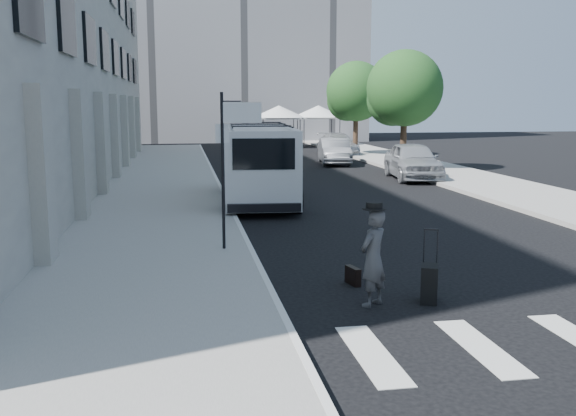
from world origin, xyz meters
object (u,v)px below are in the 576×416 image
object	(u,v)px
suitcase	(429,283)
parked_car_a	(413,161)
parked_car_c	(338,144)
businessman	(373,258)
cargo_van	(258,164)
parked_car_b	(334,151)
briefcase	(353,276)

from	to	relation	value
suitcase	parked_car_a	distance (m)	18.38
parked_car_a	parked_car_c	xyz separation A→B (m)	(-0.19, 13.33, -0.12)
businessman	cargo_van	xyz separation A→B (m)	(-0.55, 11.67, 0.50)
businessman	parked_car_c	distance (m)	31.46
businessman	parked_car_b	bearing A→B (deg)	-142.86
cargo_van	parked_car_b	world-z (taller)	cargo_van
parked_car_a	parked_car_c	size ratio (longest dim) A/B	0.99
briefcase	parked_car_c	bearing A→B (deg)	63.19
briefcase	parked_car_b	size ratio (longest dim) A/B	0.10
suitcase	cargo_van	size ratio (longest dim) A/B	0.18
briefcase	parked_car_a	bearing A→B (deg)	52.51
parked_car_a	parked_car_b	distance (m)	7.76
briefcase	parked_car_c	xyz separation A→B (m)	(6.96, 29.39, 0.55)
briefcase	parked_car_a	xyz separation A→B (m)	(7.15, 16.06, 0.67)
businessman	parked_car_a	distance (m)	18.77
briefcase	suitcase	size ratio (longest dim) A/B	0.35
cargo_van	parked_car_c	distance (m)	20.45
briefcase	parked_car_a	world-z (taller)	parked_car_a
parked_car_a	cargo_van	bearing A→B (deg)	-136.56
suitcase	parked_car_c	distance (m)	31.23
briefcase	parked_car_b	xyz separation A→B (m)	(5.35, 23.60, 0.56)
briefcase	cargo_van	xyz separation A→B (m)	(-0.56, 10.38, 1.17)
parked_car_b	businessman	bearing A→B (deg)	-94.37
suitcase	parked_car_a	xyz separation A→B (m)	(6.13, 17.32, 0.50)
parked_car_b	parked_car_c	distance (m)	6.01
briefcase	parked_car_a	size ratio (longest dim) A/B	0.09
parked_car_b	cargo_van	bearing A→B (deg)	-106.29
parked_car_a	parked_car_c	bearing A→B (deg)	97.90
suitcase	parked_car_c	world-z (taller)	parked_car_c
briefcase	parked_car_b	world-z (taller)	parked_car_b
suitcase	parked_car_b	bearing A→B (deg)	102.67
briefcase	cargo_van	distance (m)	10.46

